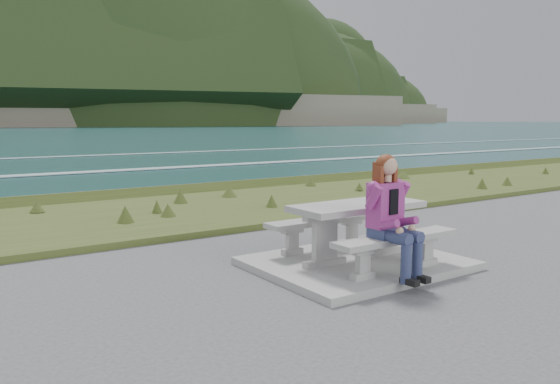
{
  "coord_description": "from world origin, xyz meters",
  "views": [
    {
      "loc": [
        -4.77,
        -5.21,
        1.93
      ],
      "look_at": [
        -0.4,
        1.2,
        0.89
      ],
      "focal_mm": 35.0,
      "sensor_mm": 36.0,
      "label": 1
    }
  ],
  "objects_px": {
    "picnic_table": "(357,216)",
    "bench_landward": "(396,243)",
    "bench_seaward": "(323,225)",
    "seated_woman": "(395,233)"
  },
  "relations": [
    {
      "from": "picnic_table",
      "to": "bench_seaward",
      "type": "bearing_deg",
      "value": 90.0
    },
    {
      "from": "bench_seaward",
      "to": "picnic_table",
      "type": "bearing_deg",
      "value": -90.0
    },
    {
      "from": "picnic_table",
      "to": "seated_woman",
      "type": "distance_m",
      "value": 0.86
    },
    {
      "from": "picnic_table",
      "to": "bench_seaward",
      "type": "distance_m",
      "value": 0.74
    },
    {
      "from": "picnic_table",
      "to": "bench_seaward",
      "type": "xyz_separation_m",
      "value": [
        0.0,
        0.7,
        -0.23
      ]
    },
    {
      "from": "bench_landward",
      "to": "picnic_table",
      "type": "bearing_deg",
      "value": 90.0
    },
    {
      "from": "seated_woman",
      "to": "bench_landward",
      "type": "bearing_deg",
      "value": 34.76
    },
    {
      "from": "picnic_table",
      "to": "bench_landward",
      "type": "height_order",
      "value": "picnic_table"
    },
    {
      "from": "picnic_table",
      "to": "bench_landward",
      "type": "xyz_separation_m",
      "value": [
        0.0,
        -0.7,
        -0.23
      ]
    },
    {
      "from": "picnic_table",
      "to": "bench_seaward",
      "type": "height_order",
      "value": "picnic_table"
    }
  ]
}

